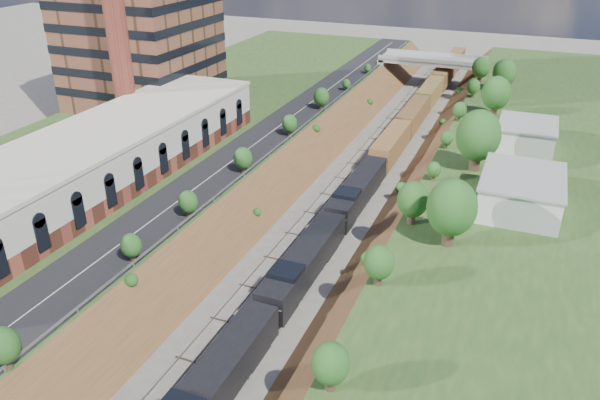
# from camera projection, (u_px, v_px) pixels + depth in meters

# --- Properties ---
(platform_left) EXTENTS (44.00, 180.00, 5.00)m
(platform_left) POSITION_uv_depth(u_px,v_px,m) (162.00, 144.00, 97.35)
(platform_left) COLOR #2B4C1F
(platform_left) RESTS_ON ground
(platform_right) EXTENTS (44.00, 180.00, 5.00)m
(platform_right) POSITION_uv_depth(u_px,v_px,m) (597.00, 212.00, 74.99)
(platform_right) COLOR #2B4C1F
(platform_right) RESTS_ON ground
(embankment_left) EXTENTS (10.00, 180.00, 10.00)m
(embankment_left) POSITION_uv_depth(u_px,v_px,m) (283.00, 178.00, 90.99)
(embankment_left) COLOR brown
(embankment_left) RESTS_ON ground
(embankment_right) EXTENTS (10.00, 180.00, 10.00)m
(embankment_right) POSITION_uv_depth(u_px,v_px,m) (424.00, 201.00, 83.54)
(embankment_right) COLOR brown
(embankment_right) RESTS_ON ground
(rail_left_track) EXTENTS (1.58, 180.00, 0.18)m
(rail_left_track) POSITION_uv_depth(u_px,v_px,m) (334.00, 185.00, 88.11)
(rail_left_track) COLOR gray
(rail_left_track) RESTS_ON ground
(rail_right_track) EXTENTS (1.58, 180.00, 0.18)m
(rail_right_track) POSITION_uv_depth(u_px,v_px,m) (368.00, 191.00, 86.35)
(rail_right_track) COLOR gray
(rail_right_track) RESTS_ON ground
(road) EXTENTS (8.00, 180.00, 0.10)m
(road) POSITION_uv_depth(u_px,v_px,m) (256.00, 143.00, 90.30)
(road) COLOR black
(road) RESTS_ON platform_left
(guardrail) EXTENTS (0.10, 171.00, 0.70)m
(guardrail) POSITION_uv_depth(u_px,v_px,m) (280.00, 144.00, 88.52)
(guardrail) COLOR #99999E
(guardrail) RESTS_ON platform_left
(commercial_building) EXTENTS (14.30, 62.30, 7.00)m
(commercial_building) POSITION_uv_depth(u_px,v_px,m) (92.00, 161.00, 74.71)
(commercial_building) COLOR brown
(commercial_building) RESTS_ON platform_left
(smokestack) EXTENTS (3.20, 3.20, 40.00)m
(smokestack) POSITION_uv_depth(u_px,v_px,m) (113.00, 5.00, 85.15)
(smokestack) COLOR brown
(smokestack) RESTS_ON platform_left
(overpass) EXTENTS (24.50, 8.30, 7.40)m
(overpass) POSITION_uv_depth(u_px,v_px,m) (432.00, 66.00, 136.68)
(overpass) COLOR gray
(overpass) RESTS_ON ground
(white_building_near) EXTENTS (9.00, 12.00, 4.00)m
(white_building_near) POSITION_uv_depth(u_px,v_px,m) (521.00, 193.00, 69.57)
(white_building_near) COLOR silver
(white_building_near) RESTS_ON platform_right
(white_building_far) EXTENTS (8.00, 10.00, 3.60)m
(white_building_far) POSITION_uv_depth(u_px,v_px,m) (526.00, 136.00, 88.13)
(white_building_far) COLOR silver
(white_building_far) RESTS_ON platform_right
(tree_right_large) EXTENTS (5.25, 5.25, 7.61)m
(tree_right_large) POSITION_uv_depth(u_px,v_px,m) (452.00, 208.00, 60.75)
(tree_right_large) COLOR #473323
(tree_right_large) RESTS_ON platform_right
(tree_left_crest) EXTENTS (2.45, 2.45, 3.55)m
(tree_left_crest) POSITION_uv_depth(u_px,v_px,m) (104.00, 267.00, 54.89)
(tree_left_crest) COLOR #473323
(tree_left_crest) RESTS_ON platform_left
(freight_train) EXTENTS (3.16, 144.03, 4.70)m
(freight_train) POSITION_uv_depth(u_px,v_px,m) (400.00, 133.00, 101.60)
(freight_train) COLOR black
(freight_train) RESTS_ON ground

